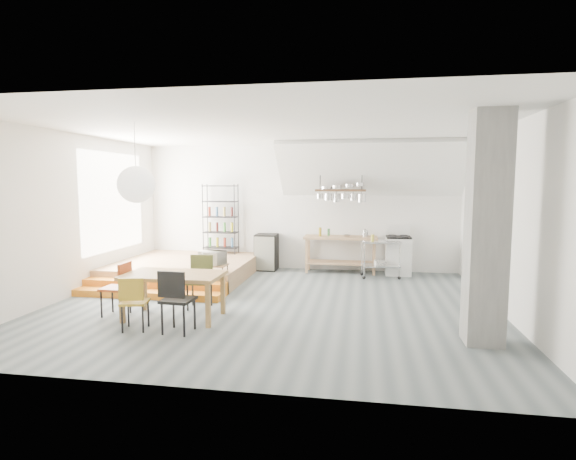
% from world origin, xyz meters
% --- Properties ---
extents(floor, '(8.00, 8.00, 0.00)m').
position_xyz_m(floor, '(0.00, 0.00, 0.00)').
color(floor, '#525C5F').
rests_on(floor, ground).
extents(wall_back, '(8.00, 0.04, 3.20)m').
position_xyz_m(wall_back, '(0.00, 3.50, 1.60)').
color(wall_back, silver).
rests_on(wall_back, ground).
extents(wall_left, '(0.04, 7.00, 3.20)m').
position_xyz_m(wall_left, '(-4.00, 0.00, 1.60)').
color(wall_left, silver).
rests_on(wall_left, ground).
extents(wall_right, '(0.04, 7.00, 3.20)m').
position_xyz_m(wall_right, '(4.00, 0.00, 1.60)').
color(wall_right, silver).
rests_on(wall_right, ground).
extents(ceiling, '(8.00, 7.00, 0.02)m').
position_xyz_m(ceiling, '(0.00, 0.00, 3.20)').
color(ceiling, white).
rests_on(ceiling, wall_back).
extents(slope_ceiling, '(4.40, 1.44, 1.32)m').
position_xyz_m(slope_ceiling, '(1.80, 2.90, 2.55)').
color(slope_ceiling, white).
rests_on(slope_ceiling, wall_back).
extents(window_pane, '(0.02, 2.50, 2.20)m').
position_xyz_m(window_pane, '(-3.98, 1.50, 1.80)').
color(window_pane, white).
rests_on(window_pane, wall_left).
extents(platform, '(3.00, 3.00, 0.40)m').
position_xyz_m(platform, '(-2.50, 2.00, 0.20)').
color(platform, '#A17350').
rests_on(platform, ground).
extents(step_lower, '(3.00, 0.35, 0.13)m').
position_xyz_m(step_lower, '(-2.50, 0.05, 0.07)').
color(step_lower, orange).
rests_on(step_lower, ground).
extents(step_upper, '(3.00, 0.35, 0.27)m').
position_xyz_m(step_upper, '(-2.50, 0.40, 0.13)').
color(step_upper, orange).
rests_on(step_upper, ground).
extents(concrete_column, '(0.50, 0.50, 3.20)m').
position_xyz_m(concrete_column, '(3.30, -1.50, 1.60)').
color(concrete_column, slate).
rests_on(concrete_column, ground).
extents(kitchen_counter, '(1.80, 0.60, 0.91)m').
position_xyz_m(kitchen_counter, '(1.10, 3.15, 0.63)').
color(kitchen_counter, '#A17350').
rests_on(kitchen_counter, ground).
extents(stove, '(0.60, 0.60, 1.18)m').
position_xyz_m(stove, '(2.50, 3.16, 0.48)').
color(stove, white).
rests_on(stove, ground).
extents(pot_rack, '(1.20, 0.50, 1.43)m').
position_xyz_m(pot_rack, '(1.13, 2.92, 1.98)').
color(pot_rack, '#412A1A').
rests_on(pot_rack, ceiling).
extents(wire_shelving, '(0.88, 0.38, 1.80)m').
position_xyz_m(wire_shelving, '(-2.00, 3.20, 1.33)').
color(wire_shelving, black).
rests_on(wire_shelving, platform).
extents(microwave_shelf, '(0.60, 0.40, 0.16)m').
position_xyz_m(microwave_shelf, '(-1.40, 0.75, 0.55)').
color(microwave_shelf, '#A17350').
rests_on(microwave_shelf, platform).
extents(paper_lantern, '(0.60, 0.60, 0.60)m').
position_xyz_m(paper_lantern, '(-2.01, -1.13, 2.20)').
color(paper_lantern, white).
rests_on(paper_lantern, ceiling).
extents(dining_table, '(1.59, 0.90, 0.75)m').
position_xyz_m(dining_table, '(-1.41, -1.13, 0.67)').
color(dining_table, olive).
rests_on(dining_table, ground).
extents(chair_mustard, '(0.45, 0.45, 0.83)m').
position_xyz_m(chair_mustard, '(-1.74, -1.84, 0.50)').
color(chair_mustard, '#A27F1B').
rests_on(chair_mustard, ground).
extents(chair_black, '(0.47, 0.47, 0.96)m').
position_xyz_m(chair_black, '(-1.07, -1.85, 0.57)').
color(chair_black, black).
rests_on(chair_black, ground).
extents(chair_olive, '(0.47, 0.47, 0.93)m').
position_xyz_m(chair_olive, '(-1.22, -0.41, 0.56)').
color(chair_olive, '#535B2B').
rests_on(chair_olive, ground).
extents(chair_red, '(0.42, 0.42, 0.90)m').
position_xyz_m(chair_red, '(-2.38, -1.13, 0.54)').
color(chair_red, '#AD4218').
rests_on(chair_red, ground).
extents(rolling_cart, '(0.94, 0.60, 0.87)m').
position_xyz_m(rolling_cart, '(2.06, 2.70, 0.56)').
color(rolling_cart, silver).
rests_on(rolling_cart, ground).
extents(mini_fridge, '(0.54, 0.54, 0.92)m').
position_xyz_m(mini_fridge, '(-0.79, 3.20, 0.46)').
color(mini_fridge, black).
rests_on(mini_fridge, ground).
extents(microwave, '(0.59, 0.49, 0.28)m').
position_xyz_m(microwave, '(-1.40, 0.75, 0.70)').
color(microwave, beige).
rests_on(microwave, microwave_shelf).
extents(bowl, '(0.20, 0.20, 0.05)m').
position_xyz_m(bowl, '(1.26, 3.10, 0.93)').
color(bowl, silver).
rests_on(bowl, kitchen_counter).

